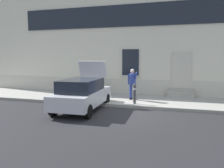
# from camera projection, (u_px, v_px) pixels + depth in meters

# --- Properties ---
(ground_plane) EXTENTS (80.00, 80.00, 0.00)m
(ground_plane) POSITION_uv_depth(u_px,v_px,m) (124.00, 112.00, 10.26)
(ground_plane) COLOR #232326
(sidewalk) EXTENTS (24.00, 3.60, 0.15)m
(sidewalk) POSITION_uv_depth(u_px,v_px,m) (135.00, 100.00, 12.92)
(sidewalk) COLOR #99968E
(sidewalk) RESTS_ON ground
(curb_edge) EXTENTS (24.00, 0.12, 0.15)m
(curb_edge) POSITION_uv_depth(u_px,v_px,m) (129.00, 106.00, 11.15)
(curb_edge) COLOR gray
(curb_edge) RESTS_ON ground
(building_facade) EXTENTS (24.00, 1.52, 7.50)m
(building_facade) POSITION_uv_depth(u_px,v_px,m) (143.00, 39.00, 14.86)
(building_facade) COLOR beige
(building_facade) RESTS_ON ground
(entrance_stoop) EXTENTS (1.52, 0.96, 0.48)m
(entrance_stoop) POSITION_uv_depth(u_px,v_px,m) (181.00, 94.00, 13.54)
(entrance_stoop) COLOR #9E998E
(entrance_stoop) RESTS_ON sidewalk
(hatchback_car_silver) EXTENTS (1.92, 4.13, 2.34)m
(hatchback_car_silver) POSITION_uv_depth(u_px,v_px,m) (82.00, 94.00, 10.63)
(hatchback_car_silver) COLOR #B7B7BF
(hatchback_car_silver) RESTS_ON ground
(bollard_near_person) EXTENTS (0.15, 0.15, 1.04)m
(bollard_near_person) POSITION_uv_depth(u_px,v_px,m) (135.00, 93.00, 11.40)
(bollard_near_person) COLOR #333338
(bollard_near_person) RESTS_ON sidewalk
(person_on_phone) EXTENTS (0.51, 0.50, 1.75)m
(person_on_phone) POSITION_uv_depth(u_px,v_px,m) (133.00, 82.00, 12.43)
(person_on_phone) COLOR navy
(person_on_phone) RESTS_ON sidewalk
(planter_charcoal) EXTENTS (0.44, 0.44, 0.86)m
(planter_charcoal) POSITION_uv_depth(u_px,v_px,m) (72.00, 85.00, 15.39)
(planter_charcoal) COLOR #2D2D30
(planter_charcoal) RESTS_ON sidewalk
(planter_olive) EXTENTS (0.44, 0.44, 0.86)m
(planter_olive) POSITION_uv_depth(u_px,v_px,m) (98.00, 87.00, 14.67)
(planter_olive) COLOR #606B38
(planter_olive) RESTS_ON sidewalk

